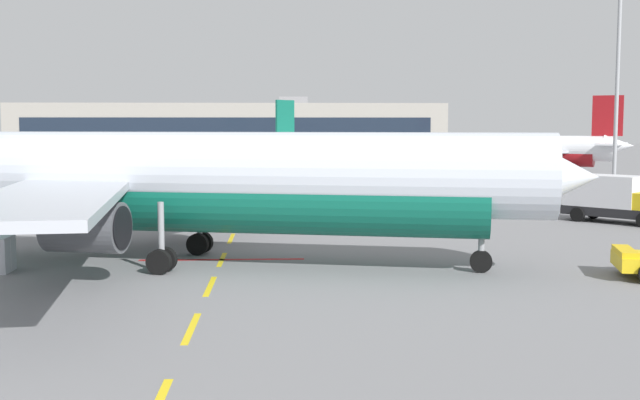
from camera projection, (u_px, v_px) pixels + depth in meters
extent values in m
plane|color=slate|center=(546.00, 215.00, 57.58)|extent=(400.00, 400.00, 0.00)
cube|color=yellow|center=(191.00, 328.00, 25.71)|extent=(0.24, 4.00, 0.01)
cube|color=yellow|center=(210.00, 286.00, 32.35)|extent=(0.24, 4.00, 0.01)
cube|color=yellow|center=(222.00, 259.00, 38.68)|extent=(0.24, 4.00, 0.01)
cube|color=yellow|center=(231.00, 238.00, 45.80)|extent=(0.24, 4.00, 0.01)
cube|color=yellow|center=(237.00, 225.00, 51.93)|extent=(0.24, 4.00, 0.01)
cube|color=yellow|center=(242.00, 213.00, 58.48)|extent=(0.24, 4.00, 0.01)
cube|color=yellow|center=(247.00, 204.00, 65.56)|extent=(0.24, 4.00, 0.01)
cube|color=yellow|center=(250.00, 197.00, 71.49)|extent=(0.24, 4.00, 0.01)
cube|color=yellow|center=(252.00, 191.00, 77.82)|extent=(0.24, 4.00, 0.01)
cube|color=yellow|center=(254.00, 186.00, 84.09)|extent=(0.24, 4.00, 0.01)
cube|color=yellow|center=(257.00, 181.00, 91.47)|extent=(0.24, 4.00, 0.01)
cube|color=yellow|center=(259.00, 177.00, 98.36)|extent=(0.24, 4.00, 0.01)
cube|color=yellow|center=(260.00, 174.00, 103.89)|extent=(0.24, 4.00, 0.01)
cube|color=#B21414|center=(222.00, 260.00, 38.65)|extent=(8.00, 0.40, 0.01)
cylinder|color=silver|center=(222.00, 173.00, 36.99)|extent=(30.19, 10.40, 3.80)
cylinder|color=#0F604C|center=(222.00, 195.00, 37.09)|extent=(24.66, 8.86, 3.50)
cone|color=silver|center=(557.00, 177.00, 34.35)|extent=(4.24, 4.41, 3.72)
cube|color=#192333|center=(532.00, 161.00, 34.47)|extent=(2.19, 3.13, 0.60)
cube|color=#B7BCC6|center=(199.00, 171.00, 46.06)|extent=(13.11, 16.95, 0.36)
cube|color=#B7BCC6|center=(50.00, 199.00, 29.40)|extent=(6.68, 17.43, 0.36)
cylinder|color=#4C4F54|center=(179.00, 201.00, 43.28)|extent=(3.59, 2.76, 2.10)
cylinder|color=black|center=(207.00, 202.00, 43.00)|extent=(0.51, 1.77, 1.79)
cylinder|color=#4C4F54|center=(85.00, 227.00, 32.51)|extent=(3.59, 2.76, 2.10)
cylinder|color=black|center=(122.00, 228.00, 32.22)|extent=(0.51, 1.77, 1.79)
cylinder|color=gray|center=(482.00, 232.00, 35.14)|extent=(0.28, 0.28, 2.67)
cylinder|color=black|center=(481.00, 261.00, 35.27)|extent=(1.03, 0.49, 0.99)
cylinder|color=gray|center=(199.00, 218.00, 40.12)|extent=(0.28, 0.28, 2.61)
cylinder|color=black|center=(202.00, 242.00, 40.59)|extent=(1.15, 0.59, 1.10)
cylinder|color=black|center=(198.00, 244.00, 39.90)|extent=(1.15, 0.59, 1.10)
cylinder|color=gray|center=(161.00, 231.00, 35.02)|extent=(0.28, 0.28, 2.61)
cylinder|color=black|center=(165.00, 259.00, 35.49)|extent=(1.15, 0.59, 1.10)
cylinder|color=black|center=(159.00, 262.00, 34.81)|extent=(1.15, 0.59, 1.10)
cube|color=yellow|center=(625.00, 251.00, 34.17)|extent=(1.26, 2.61, 0.24)
cylinder|color=black|center=(636.00, 262.00, 35.47)|extent=(0.97, 0.60, 0.90)
cylinder|color=white|center=(513.00, 147.00, 102.13)|extent=(22.98, 14.81, 3.11)
cylinder|color=maroon|center=(512.00, 154.00, 102.21)|extent=(18.87, 12.34, 2.86)
cone|color=white|center=(421.00, 146.00, 107.64)|extent=(3.99, 4.06, 3.05)
cone|color=white|center=(619.00, 146.00, 96.32)|extent=(4.29, 3.99, 2.64)
cube|color=#192333|center=(427.00, 142.00, 107.20)|extent=(2.29, 2.67, 0.49)
cube|color=maroon|center=(608.00, 116.00, 96.61)|extent=(3.28, 2.03, 4.91)
cube|color=white|center=(609.00, 144.00, 94.35)|extent=(4.85, 5.85, 0.20)
cube|color=white|center=(614.00, 143.00, 99.01)|extent=(4.85, 5.85, 0.20)
cube|color=#B7BCC6|center=(526.00, 153.00, 94.52)|extent=(13.05, 12.13, 0.29)
cube|color=#B7BCC6|center=(549.00, 149.00, 106.89)|extent=(6.31, 14.39, 0.29)
cylinder|color=#4C4F54|center=(531.00, 162.00, 96.76)|extent=(3.13, 2.78, 1.72)
cylinder|color=black|center=(520.00, 162.00, 97.35)|extent=(0.80, 1.32, 1.46)
cylinder|color=#4C4F54|center=(546.00, 159.00, 104.77)|extent=(3.13, 2.78, 1.72)
cylinder|color=black|center=(536.00, 159.00, 105.35)|extent=(0.80, 1.32, 1.46)
cylinder|color=gray|center=(439.00, 162.00, 106.68)|extent=(0.23, 0.23, 2.18)
cylinder|color=black|center=(439.00, 170.00, 106.78)|extent=(0.82, 0.60, 0.81)
cylinder|color=gray|center=(521.00, 164.00, 99.69)|extent=(0.23, 0.23, 2.14)
cylinder|color=black|center=(521.00, 173.00, 99.54)|extent=(0.92, 0.69, 0.90)
cylinder|color=black|center=(522.00, 172.00, 100.05)|extent=(0.92, 0.69, 0.90)
cylinder|color=gray|center=(529.00, 163.00, 103.48)|extent=(0.23, 0.23, 2.14)
cylinder|color=black|center=(528.00, 171.00, 103.32)|extent=(0.92, 0.69, 0.90)
cylinder|color=black|center=(529.00, 171.00, 103.83)|extent=(0.92, 0.69, 0.90)
cylinder|color=white|center=(226.00, 149.00, 98.15)|extent=(18.12, 19.95, 3.02)
cylinder|color=#0F604C|center=(226.00, 156.00, 98.23)|extent=(14.99, 16.45, 2.78)
cone|color=white|center=(149.00, 152.00, 88.85)|extent=(4.06, 4.05, 2.96)
cone|color=white|center=(292.00, 144.00, 107.84)|extent=(4.14, 4.21, 2.57)
cube|color=#192333|center=(155.00, 147.00, 89.45)|extent=(2.54, 2.45, 0.48)
cube|color=#0F604C|center=(285.00, 118.00, 106.42)|extent=(2.53, 2.81, 4.77)
cube|color=white|center=(302.00, 143.00, 105.59)|extent=(5.50, 5.28, 0.19)
cube|color=white|center=(274.00, 142.00, 108.76)|extent=(5.50, 5.28, 0.19)
cube|color=#B7BCC6|center=(284.00, 153.00, 96.43)|extent=(9.94, 13.66, 0.29)
cube|color=#B7BCC6|center=(207.00, 150.00, 104.85)|extent=(13.97, 8.64, 0.29)
cylinder|color=#4C4F54|center=(270.00, 162.00, 98.12)|extent=(2.94, 3.01, 1.67)
cylinder|color=black|center=(263.00, 162.00, 97.13)|extent=(1.13, 1.01, 1.42)
cylinder|color=#4C4F54|center=(220.00, 160.00, 103.57)|extent=(2.94, 3.01, 1.67)
cylinder|color=black|center=(213.00, 160.00, 102.58)|extent=(1.13, 1.01, 1.42)
cylinder|color=gray|center=(166.00, 169.00, 90.99)|extent=(0.22, 0.22, 2.12)
cylinder|color=black|center=(167.00, 178.00, 91.09)|extent=(0.69, 0.74, 0.79)
cylinder|color=gray|center=(247.00, 165.00, 98.28)|extent=(0.22, 0.22, 2.08)
cylinder|color=black|center=(249.00, 173.00, 98.21)|extent=(0.79, 0.84, 0.88)
cylinder|color=black|center=(245.00, 173.00, 98.56)|extent=(0.79, 0.84, 0.88)
cylinder|color=gray|center=(223.00, 164.00, 100.86)|extent=(0.22, 0.22, 2.08)
cylinder|color=black|center=(225.00, 172.00, 100.79)|extent=(0.79, 0.84, 0.88)
cylinder|color=black|center=(222.00, 172.00, 101.13)|extent=(0.79, 0.84, 0.88)
cube|color=silver|center=(11.00, 199.00, 52.57)|extent=(2.89, 2.84, 1.10)
cube|color=#192333|center=(26.00, 198.00, 52.32)|extent=(0.55, 1.87, 0.64)
cylinder|color=black|center=(21.00, 214.00, 53.86)|extent=(1.00, 0.52, 0.96)
cube|color=black|center=(618.00, 212.00, 52.89)|extent=(6.54, 6.75, 0.60)
cube|color=silver|center=(604.00, 191.00, 53.44)|extent=(5.01, 5.11, 2.10)
cylinder|color=black|center=(593.00, 212.00, 55.33)|extent=(0.86, 0.89, 0.96)
cylinder|color=black|center=(577.00, 214.00, 53.61)|extent=(0.86, 0.89, 0.96)
cylinder|color=slate|center=(613.00, 191.00, 74.00)|extent=(0.70, 0.70, 0.60)
cylinder|color=#9EA0A5|center=(618.00, 65.00, 72.88)|extent=(0.36, 0.36, 23.91)
cube|color=#9E998E|center=(232.00, 129.00, 170.31)|extent=(87.81, 26.67, 10.64)
cube|color=#192333|center=(227.00, 127.00, 156.95)|extent=(80.79, 0.12, 3.83)
cube|color=gray|center=(293.00, 101.00, 170.35)|extent=(6.00, 5.00, 1.60)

